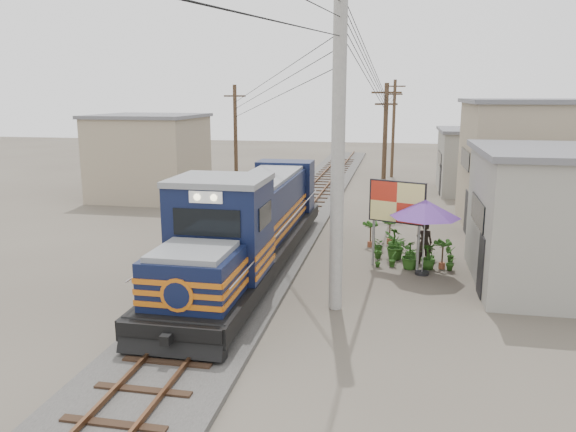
% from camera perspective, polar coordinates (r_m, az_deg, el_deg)
% --- Properties ---
extents(ground, '(120.00, 120.00, 0.00)m').
position_cam_1_polar(ground, '(18.65, -5.88, -7.94)').
color(ground, '#473F35').
rests_on(ground, ground).
extents(ballast, '(3.60, 70.00, 0.16)m').
position_cam_1_polar(ballast, '(27.95, 0.05, -0.83)').
color(ballast, '#595651').
rests_on(ballast, ground).
extents(track, '(1.15, 70.00, 0.12)m').
position_cam_1_polar(track, '(27.91, 0.05, -0.47)').
color(track, '#51331E').
rests_on(track, ground).
extents(locomotive, '(2.85, 15.53, 3.85)m').
position_cam_1_polar(locomotive, '(20.68, -3.79, -0.97)').
color(locomotive, black).
rests_on(locomotive, ground).
extents(utility_pole_main, '(0.40, 0.40, 10.00)m').
position_cam_1_polar(utility_pole_main, '(16.37, 5.12, 7.24)').
color(utility_pole_main, '#9E9B93').
rests_on(utility_pole_main, ground).
extents(wooden_pole_mid, '(1.60, 0.24, 7.00)m').
position_cam_1_polar(wooden_pole_mid, '(30.85, 9.79, 7.01)').
color(wooden_pole_mid, '#4C3826').
rests_on(wooden_pole_mid, ground).
extents(wooden_pole_far, '(1.60, 0.24, 7.50)m').
position_cam_1_polar(wooden_pole_far, '(44.79, 10.66, 8.90)').
color(wooden_pole_far, '#4C3826').
rests_on(wooden_pole_far, ground).
extents(wooden_pole_left, '(1.60, 0.24, 7.00)m').
position_cam_1_polar(wooden_pole_left, '(36.29, -5.35, 7.90)').
color(wooden_pole_left, '#4C3826').
rests_on(wooden_pole_left, ground).
extents(power_lines, '(9.65, 19.00, 3.30)m').
position_cam_1_polar(power_lines, '(25.79, -0.93, 14.82)').
color(power_lines, black).
rests_on(power_lines, ground).
extents(shophouse_mid, '(8.40, 7.35, 6.20)m').
position_cam_1_polar(shophouse_mid, '(29.82, 25.25, 4.74)').
color(shophouse_mid, gray).
rests_on(shophouse_mid, ground).
extents(shophouse_back, '(6.30, 6.30, 4.20)m').
position_cam_1_polar(shophouse_back, '(39.39, 19.54, 5.30)').
color(shophouse_back, gray).
rests_on(shophouse_back, ground).
extents(shophouse_left, '(6.30, 6.30, 5.20)m').
position_cam_1_polar(shophouse_left, '(36.27, -13.86, 5.90)').
color(shophouse_left, gray).
rests_on(shophouse_left, ground).
extents(billboard, '(2.05, 0.89, 3.33)m').
position_cam_1_polar(billboard, '(20.97, 11.01, 1.15)').
color(billboard, '#99999E').
rests_on(billboard, ground).
extents(market_umbrella, '(2.67, 2.67, 2.77)m').
position_cam_1_polar(market_umbrella, '(20.50, 13.78, 0.72)').
color(market_umbrella, black).
rests_on(market_umbrella, ground).
extents(vendor, '(0.61, 0.40, 1.67)m').
position_cam_1_polar(vendor, '(22.17, 13.67, -2.68)').
color(vendor, black).
rests_on(vendor, ground).
extents(plant_nursery, '(3.30, 3.20, 1.13)m').
position_cam_1_polar(plant_nursery, '(22.32, 11.82, -3.39)').
color(plant_nursery, '#234C15').
rests_on(plant_nursery, ground).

